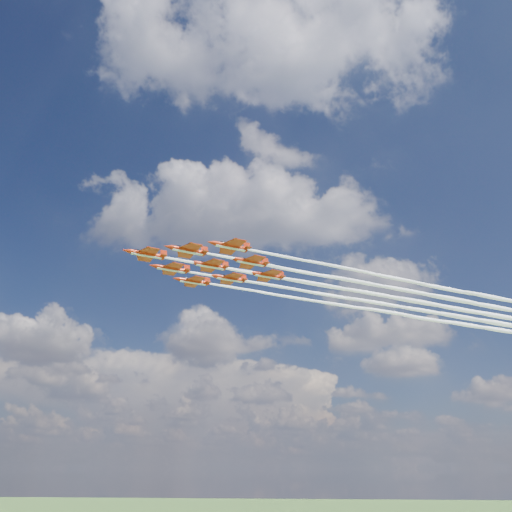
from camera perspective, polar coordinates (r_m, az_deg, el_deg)
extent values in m
cylinder|color=#B12209|center=(134.67, -12.42, 0.21)|extent=(7.97, 5.69, 1.20)
cone|color=#B12209|center=(133.69, -14.66, 0.62)|extent=(2.47, 2.18, 1.20)
cone|color=#B12209|center=(135.78, -10.34, -0.16)|extent=(1.96, 1.79, 1.09)
ellipsoid|color=black|center=(134.44, -13.29, 0.56)|extent=(2.44, 2.05, 0.78)
cube|color=#B12209|center=(134.76, -12.19, 0.15)|extent=(8.31, 10.29, 0.15)
cube|color=#B12209|center=(135.61, -10.64, -0.10)|extent=(3.39, 4.11, 0.13)
cube|color=#B12209|center=(136.04, -10.53, 0.26)|extent=(1.55, 1.06, 1.96)
cube|color=silver|center=(134.46, -12.44, 0.00)|extent=(7.39, 5.21, 0.13)
cylinder|color=#B12209|center=(130.42, -7.81, 0.65)|extent=(7.97, 5.69, 1.20)
cone|color=#B12209|center=(129.03, -10.09, 1.08)|extent=(2.47, 2.18, 1.20)
cone|color=#B12209|center=(131.92, -5.71, 0.27)|extent=(1.96, 1.79, 1.09)
ellipsoid|color=black|center=(130.04, -8.70, 1.02)|extent=(2.44, 2.05, 0.78)
cube|color=#B12209|center=(130.55, -7.58, 0.59)|extent=(8.31, 10.29, 0.15)
cube|color=#B12209|center=(131.68, -6.02, 0.32)|extent=(3.39, 4.11, 0.13)
cube|color=#B12209|center=(132.14, -5.91, 0.70)|extent=(1.55, 1.06, 1.96)
cube|color=silver|center=(130.20, -7.82, 0.44)|extent=(7.39, 5.21, 0.13)
cylinder|color=#B12209|center=(143.17, -9.66, -1.44)|extent=(7.97, 5.69, 1.20)
cone|color=#B12209|center=(141.90, -11.76, -1.07)|extent=(2.47, 2.18, 1.20)
cone|color=#B12209|center=(144.53, -7.73, -1.77)|extent=(1.96, 1.79, 1.09)
ellipsoid|color=black|center=(142.82, -10.48, -1.11)|extent=(2.44, 2.05, 0.78)
cube|color=#B12209|center=(143.29, -9.46, -1.49)|extent=(8.31, 10.29, 0.15)
cube|color=#B12209|center=(144.32, -8.02, -1.72)|extent=(3.39, 4.11, 0.13)
cube|color=#B12209|center=(144.74, -7.91, -1.37)|extent=(1.55, 1.06, 1.96)
cube|color=silver|center=(142.97, -9.68, -1.64)|extent=(7.39, 5.21, 0.13)
cylinder|color=#B12209|center=(127.07, -2.92, 1.12)|extent=(7.97, 5.69, 1.20)
cone|color=#B12209|center=(125.26, -5.21, 1.56)|extent=(2.47, 2.18, 1.20)
cone|color=#B12209|center=(128.97, -0.84, 0.71)|extent=(1.96, 1.79, 1.09)
ellipsoid|color=black|center=(126.52, -3.82, 1.50)|extent=(2.44, 2.05, 0.78)
cube|color=#B12209|center=(127.24, -2.70, 1.05)|extent=(8.31, 10.29, 0.15)
cube|color=#B12209|center=(128.67, -1.15, 0.77)|extent=(3.39, 4.11, 0.13)
cube|color=#B12209|center=(129.16, -1.05, 1.15)|extent=(1.55, 1.06, 1.96)
cube|color=silver|center=(126.85, -2.93, 0.89)|extent=(7.39, 5.21, 0.13)
cylinder|color=#B12209|center=(139.39, -5.26, -1.07)|extent=(7.97, 5.69, 1.20)
cone|color=#B12209|center=(137.73, -7.37, -0.69)|extent=(2.47, 2.18, 1.20)
cone|color=#B12209|center=(141.12, -3.33, -1.41)|extent=(1.96, 1.79, 1.09)
ellipsoid|color=black|center=(138.89, -6.09, -0.73)|extent=(2.44, 2.05, 0.78)
cube|color=#B12209|center=(139.54, -5.06, -1.13)|extent=(8.31, 10.29, 0.15)
cube|color=#B12209|center=(140.85, -3.61, -1.36)|extent=(3.39, 4.11, 0.13)
cube|color=#B12209|center=(141.29, -3.52, -1.01)|extent=(1.55, 1.06, 1.96)
cube|color=silver|center=(139.18, -5.27, -1.27)|extent=(7.39, 5.21, 0.13)
cylinder|color=#B12209|center=(152.06, -7.22, -2.89)|extent=(7.97, 5.69, 1.20)
cone|color=#B12209|center=(150.55, -9.17, -2.56)|extent=(2.47, 2.18, 1.20)
cone|color=#B12209|center=(153.65, -5.42, -3.19)|extent=(1.96, 1.79, 1.09)
ellipsoid|color=black|center=(151.61, -7.99, -2.59)|extent=(2.44, 2.05, 0.78)
cube|color=#B12209|center=(152.21, -7.03, -2.94)|extent=(8.31, 10.29, 0.15)
cube|color=#B12209|center=(153.40, -5.69, -3.15)|extent=(3.39, 4.11, 0.13)
cube|color=#B12209|center=(153.81, -5.60, -2.82)|extent=(1.55, 1.06, 1.96)
cube|color=silver|center=(151.88, -7.23, -3.08)|extent=(7.39, 5.21, 0.13)
cylinder|color=#B12209|center=(136.48, -0.65, -0.67)|extent=(7.97, 5.69, 1.20)
cone|color=#B12209|center=(134.42, -2.74, -0.29)|extent=(2.47, 2.18, 1.20)
cone|color=#B12209|center=(138.57, 1.26, -1.03)|extent=(1.96, 1.79, 1.09)
ellipsoid|color=black|center=(135.82, -1.48, -0.33)|extent=(2.44, 2.05, 0.78)
cube|color=#B12209|center=(136.67, -0.44, -0.73)|extent=(8.31, 10.29, 0.15)
cube|color=#B12209|center=(138.25, 0.98, -0.98)|extent=(3.39, 4.11, 0.13)
cube|color=#B12209|center=(138.71, 1.06, -0.62)|extent=(1.55, 1.06, 1.96)
cube|color=silver|center=(136.27, -0.65, -0.89)|extent=(7.39, 5.21, 0.13)
cylinder|color=#B12209|center=(148.71, -3.03, -2.58)|extent=(7.97, 5.69, 1.20)
cone|color=#B12209|center=(146.82, -4.98, -2.24)|extent=(2.47, 2.18, 1.20)
cone|color=#B12209|center=(150.63, -1.24, -2.88)|extent=(1.96, 1.79, 1.09)
ellipsoid|color=black|center=(148.10, -3.80, -2.27)|extent=(2.44, 2.05, 0.78)
cube|color=#B12209|center=(148.88, -2.84, -2.63)|extent=(8.31, 10.29, 0.15)
cube|color=#B12209|center=(150.34, -1.51, -2.83)|extent=(3.39, 4.11, 0.13)
cube|color=#B12209|center=(150.76, -1.43, -2.50)|extent=(1.55, 1.06, 1.96)
cube|color=silver|center=(148.52, -3.03, -2.77)|extent=(7.39, 5.21, 0.13)
cylinder|color=#B12209|center=(146.18, 1.33, -2.23)|extent=(7.97, 5.69, 1.20)
cone|color=#B12209|center=(143.93, -0.60, -1.89)|extent=(2.47, 2.18, 1.20)
cone|color=#B12209|center=(148.45, 3.08, -2.54)|extent=(1.96, 1.79, 1.09)
ellipsoid|color=black|center=(145.43, 0.57, -1.92)|extent=(2.44, 2.05, 0.78)
cube|color=#B12209|center=(146.40, 1.52, -2.28)|extent=(8.31, 10.29, 0.15)
cube|color=#B12209|center=(148.10, 2.82, -2.49)|extent=(3.39, 4.11, 0.13)
cube|color=#B12209|center=(148.55, 2.89, -2.15)|extent=(1.55, 1.06, 1.96)
cube|color=silver|center=(145.99, 1.33, -2.43)|extent=(7.39, 5.21, 0.13)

